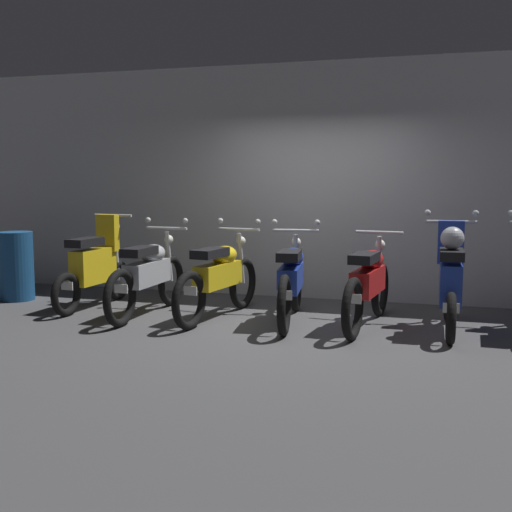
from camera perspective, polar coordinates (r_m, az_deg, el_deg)
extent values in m
plane|color=#424244|center=(7.23, 2.73, -6.21)|extent=(80.00, 80.00, 0.00)
cube|color=#ADADB2|center=(8.89, 5.74, 6.57)|extent=(16.00, 0.30, 3.19)
torus|color=black|center=(8.92, -12.14, -2.13)|extent=(0.12, 0.53, 0.53)
torus|color=black|center=(7.99, -16.54, -3.30)|extent=(0.12, 0.53, 0.53)
cube|color=gold|center=(8.41, -14.27, -0.87)|extent=(0.26, 0.75, 0.44)
cube|color=gold|center=(8.65, -13.06, 2.04)|extent=(0.29, 0.14, 0.48)
cube|color=black|center=(8.24, -14.96, 1.20)|extent=(0.27, 0.53, 0.10)
cylinder|color=#B7BABF|center=(8.75, -12.60, 3.55)|extent=(0.56, 0.07, 0.04)
cylinder|color=#B7BABF|center=(8.83, -12.36, 0.52)|extent=(0.06, 0.15, 0.85)
sphere|color=silver|center=(8.80, -12.42, 2.59)|extent=(0.12, 0.12, 0.12)
cube|color=white|center=(7.99, -16.46, -2.57)|extent=(0.16, 0.02, 0.10)
torus|color=black|center=(8.39, -7.57, -2.18)|extent=(0.11, 0.65, 0.65)
torus|color=black|center=(7.26, -12.00, -3.68)|extent=(0.11, 0.65, 0.65)
cube|color=#9EA0A8|center=(7.79, -9.65, -1.50)|extent=(0.24, 0.84, 0.28)
ellipsoid|color=#9EA0A8|center=(7.90, -9.16, 0.23)|extent=(0.27, 0.45, 0.22)
cube|color=black|center=(7.60, -10.33, 0.40)|extent=(0.25, 0.53, 0.10)
cylinder|color=#B7BABF|center=(8.22, -7.96, 2.47)|extent=(0.56, 0.05, 0.04)
sphere|color=#B7BABF|center=(8.33, -9.58, 3.18)|extent=(0.07, 0.07, 0.07)
sphere|color=#B7BABF|center=(8.11, -6.32, 3.14)|extent=(0.07, 0.07, 0.07)
cylinder|color=#B7BABF|center=(8.30, -7.76, -0.05)|extent=(0.06, 0.16, 0.65)
sphere|color=silver|center=(8.28, -7.79, 1.46)|extent=(0.12, 0.12, 0.12)
cube|color=white|center=(7.27, -11.92, -2.87)|extent=(0.16, 0.02, 0.10)
torus|color=black|center=(8.13, -1.19, -2.42)|extent=(0.19, 0.66, 0.65)
torus|color=black|center=(7.01, -5.95, -3.94)|extent=(0.19, 0.66, 0.65)
cube|color=gold|center=(7.53, -3.40, -1.70)|extent=(0.34, 0.86, 0.28)
ellipsoid|color=gold|center=(7.64, -2.85, 0.09)|extent=(0.32, 0.47, 0.22)
cube|color=black|center=(7.34, -4.10, 0.27)|extent=(0.32, 0.55, 0.10)
cylinder|color=#B7BABF|center=(7.95, -1.53, 2.39)|extent=(0.56, 0.12, 0.04)
sphere|color=#B7BABF|center=(8.07, -3.18, 3.15)|extent=(0.07, 0.07, 0.07)
sphere|color=#B7BABF|center=(7.83, 0.16, 3.05)|extent=(0.07, 0.07, 0.07)
cylinder|color=#B7BABF|center=(8.04, -1.36, -0.22)|extent=(0.08, 0.17, 0.65)
sphere|color=silver|center=(8.01, -1.36, 1.34)|extent=(0.12, 0.12, 0.12)
cube|color=white|center=(7.01, -5.85, -3.11)|extent=(0.16, 0.04, 0.10)
torus|color=black|center=(7.98, 3.59, -2.60)|extent=(0.17, 0.66, 0.65)
torus|color=black|center=(6.71, 2.52, -4.40)|extent=(0.17, 0.66, 0.65)
cube|color=#1E389E|center=(7.31, 3.11, -1.96)|extent=(0.33, 0.85, 0.28)
ellipsoid|color=#1E389E|center=(7.44, 3.25, -0.10)|extent=(0.32, 0.47, 0.22)
cube|color=black|center=(7.09, 2.97, 0.06)|extent=(0.31, 0.55, 0.10)
cylinder|color=#B7BABF|center=(7.79, 3.55, 2.28)|extent=(0.56, 0.11, 0.04)
sphere|color=#B7BABF|center=(7.82, 1.66, 3.04)|extent=(0.07, 0.07, 0.07)
sphere|color=#B7BABF|center=(7.77, 5.47, 2.99)|extent=(0.07, 0.07, 0.07)
cylinder|color=#B7BABF|center=(7.88, 3.57, -0.37)|extent=(0.08, 0.17, 0.65)
sphere|color=silver|center=(7.86, 3.58, 1.22)|extent=(0.12, 0.12, 0.12)
cube|color=white|center=(6.71, 2.55, -3.52)|extent=(0.16, 0.03, 0.10)
torus|color=black|center=(7.83, 10.97, -2.90)|extent=(0.16, 0.66, 0.65)
torus|color=black|center=(6.58, 8.60, -4.68)|extent=(0.16, 0.66, 0.65)
cube|color=red|center=(7.17, 9.92, -2.22)|extent=(0.31, 0.85, 0.28)
ellipsoid|color=red|center=(7.29, 10.23, -0.33)|extent=(0.31, 0.47, 0.22)
cube|color=black|center=(6.96, 9.62, -0.16)|extent=(0.30, 0.54, 0.10)
cylinder|color=#B7BABF|center=(7.64, 10.92, 2.08)|extent=(0.56, 0.10, 0.04)
cylinder|color=#B7BABF|center=(7.73, 10.94, -0.62)|extent=(0.07, 0.16, 0.65)
sphere|color=silver|center=(7.71, 10.98, 1.00)|extent=(0.12, 0.12, 0.12)
cube|color=white|center=(6.59, 8.67, -3.79)|extent=(0.16, 0.03, 0.10)
torus|color=black|center=(7.77, 16.72, -3.59)|extent=(0.10, 0.53, 0.53)
torus|color=black|center=(6.64, 16.94, -5.34)|extent=(0.10, 0.53, 0.53)
cube|color=#1E389E|center=(7.16, 16.90, -2.27)|extent=(0.24, 0.74, 0.44)
cube|color=#1E389E|center=(7.45, 16.94, 1.17)|extent=(0.28, 0.13, 0.48)
cube|color=black|center=(6.95, 17.02, 0.13)|extent=(0.25, 0.53, 0.10)
cylinder|color=#B7BABF|center=(7.57, 16.97, 2.93)|extent=(0.56, 0.05, 0.04)
sphere|color=#B7BABF|center=(7.56, 15.02, 3.75)|extent=(0.07, 0.07, 0.07)
sphere|color=#B7BABF|center=(7.58, 18.96, 3.62)|extent=(0.07, 0.07, 0.07)
cylinder|color=#B7BABF|center=(7.66, 16.84, -0.56)|extent=(0.06, 0.15, 0.85)
sphere|color=silver|center=(7.63, 16.92, 1.83)|extent=(0.12, 0.12, 0.12)
cube|color=white|center=(6.64, 16.96, -4.45)|extent=(0.16, 0.02, 0.10)
sphere|color=#9EA0A8|center=(6.94, 17.07, 1.52)|extent=(0.24, 0.24, 0.24)
sphere|color=#B7BABF|center=(7.70, 21.73, 3.55)|extent=(0.07, 0.07, 0.07)
cylinder|color=navy|center=(9.27, -20.55, -0.84)|extent=(0.45, 0.45, 0.93)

